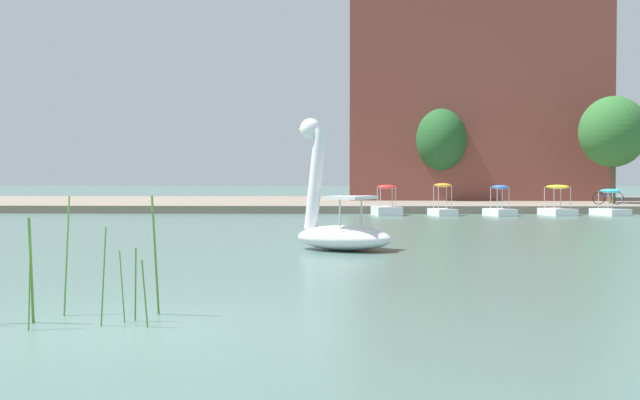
{
  "coord_description": "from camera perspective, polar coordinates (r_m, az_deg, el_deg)",
  "views": [
    {
      "loc": [
        2.55,
        -8.5,
        1.73
      ],
      "look_at": [
        1.75,
        15.89,
        1.07
      ],
      "focal_mm": 42.21,
      "sensor_mm": 36.0,
      "label": 1
    }
  ],
  "objects": [
    {
      "name": "pedal_boat_cyan",
      "position": [
        39.01,
        21.14,
        -0.53
      ],
      "size": [
        1.56,
        2.09,
        1.29
      ],
      "color": "white",
      "rests_on": "ground_plane"
    },
    {
      "name": "swan_boat",
      "position": [
        18.44,
        1.43,
        -1.76
      ],
      "size": [
        2.86,
        2.42,
        3.27
      ],
      "color": "white",
      "rests_on": "ground_plane"
    },
    {
      "name": "ground_plane",
      "position": [
        9.04,
        -14.73,
        -9.52
      ],
      "size": [
        420.92,
        420.92,
        0.0
      ],
      "primitive_type": "plane",
      "color": "#47665B"
    },
    {
      "name": "apartment_block",
      "position": [
        53.79,
        11.47,
        7.83
      ],
      "size": [
        17.11,
        11.1,
        14.5
      ],
      "primitive_type": "cube",
      "rotation": [
        0.0,
        0.0,
        -0.07
      ],
      "color": "brown",
      "rests_on": "shore_bank_far"
    },
    {
      "name": "shore_bank_far",
      "position": [
        49.3,
        -1.09,
        -0.23
      ],
      "size": [
        127.02,
        22.39,
        0.4
      ],
      "primitive_type": "cube",
      "color": "slate",
      "rests_on": "ground_plane"
    },
    {
      "name": "bicycle_parked",
      "position": [
        43.17,
        20.99,
        0.13
      ],
      "size": [
        1.66,
        0.07,
        0.69
      ],
      "color": "black",
      "rests_on": "shore_bank_far"
    },
    {
      "name": "tree_broadleaf_behind_dock",
      "position": [
        45.9,
        21.32,
        4.83
      ],
      "size": [
        4.9,
        5.02,
        6.08
      ],
      "color": "brown",
      "rests_on": "shore_bank_far"
    },
    {
      "name": "tree_broadleaf_right",
      "position": [
        48.96,
        9.07,
        4.46
      ],
      "size": [
        4.15,
        4.63,
        5.96
      ],
      "color": "#423323",
      "rests_on": "shore_bank_far"
    },
    {
      "name": "pedal_boat_blue",
      "position": [
        37.09,
        13.47,
        -0.56
      ],
      "size": [
        1.44,
        1.92,
        1.47
      ],
      "color": "white",
      "rests_on": "ground_plane"
    },
    {
      "name": "reed_clump_foreground",
      "position": [
        9.7,
        -19.19,
        -4.97
      ],
      "size": [
        2.2,
        1.1,
        1.54
      ],
      "color": "#4C7F33",
      "rests_on": "ground_plane"
    },
    {
      "name": "parked_van",
      "position": [
        51.52,
        17.9,
        1.04
      ],
      "size": [
        4.77,
        2.52,
        1.75
      ],
      "color": "#1E232D",
      "rests_on": "shore_bank_far"
    },
    {
      "name": "pedal_boat_red",
      "position": [
        36.79,
        5.05,
        -0.54
      ],
      "size": [
        1.48,
        2.19,
        1.48
      ],
      "color": "white",
      "rests_on": "ground_plane"
    },
    {
      "name": "pedal_boat_yellow",
      "position": [
        38.23,
        17.55,
        -0.39
      ],
      "size": [
        1.55,
        2.1,
        1.48
      ],
      "color": "white",
      "rests_on": "ground_plane"
    },
    {
      "name": "pedal_boat_orange",
      "position": [
        36.8,
        9.27,
        -0.48
      ],
      "size": [
        1.31,
        1.96,
        1.56
      ],
      "color": "white",
      "rests_on": "ground_plane"
    }
  ]
}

